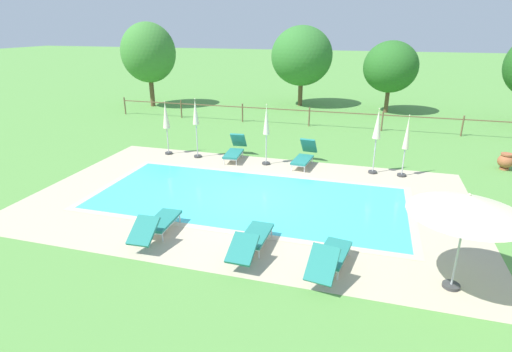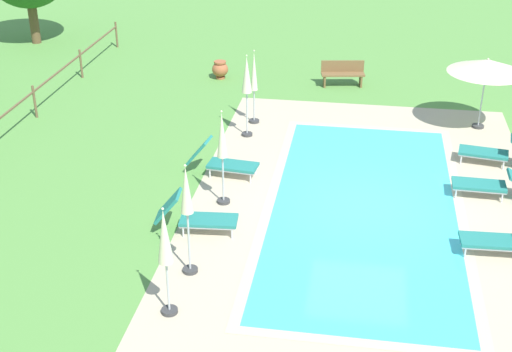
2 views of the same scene
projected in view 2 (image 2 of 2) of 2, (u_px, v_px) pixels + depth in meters
ground_plane at (364, 208)px, 17.23m from camera, size 160.00×160.00×0.00m
pool_deck_paving at (364, 208)px, 17.23m from camera, size 13.90×8.46×0.01m
swimming_pool_water at (364, 207)px, 17.23m from camera, size 9.80×4.36×0.01m
pool_coping_rim at (364, 207)px, 17.22m from camera, size 10.28×4.84×0.01m
sun_lounger_north_near_steps at (505, 240)px, 15.25m from camera, size 0.69×2.06×0.78m
sun_lounger_north_mid at (495, 152)px, 19.21m from camera, size 0.90×2.04×0.88m
sun_lounger_north_far at (197, 216)px, 16.07m from camera, size 0.75×1.91×0.98m
sun_lounger_north_end at (492, 184)px, 17.56m from camera, size 0.66×2.09×0.71m
sun_lounger_south_near_corner at (223, 161)px, 18.62m from camera, size 0.80×1.91×0.99m
patio_umbrella_open_foreground at (487, 66)px, 20.78m from camera, size 2.28×2.28×2.19m
patio_umbrella_closed_row_west at (247, 80)px, 20.33m from camera, size 0.32×0.32×2.48m
patio_umbrella_closed_row_mid_west at (187, 200)px, 14.04m from camera, size 0.32×0.32×2.49m
patio_umbrella_closed_row_centre at (165, 243)px, 12.89m from camera, size 0.32×0.32×2.31m
patio_umbrella_closed_row_mid_east at (222, 143)px, 16.73m from camera, size 0.32×0.32×2.43m
patio_umbrella_closed_row_east at (254, 78)px, 21.37m from camera, size 0.32×0.32×2.31m
wooden_bench_lawn_side at (343, 73)px, 24.80m from camera, size 0.69×1.55×0.87m
terracotta_urn_near_fence at (220, 69)px, 25.53m from camera, size 0.58×0.58×0.65m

